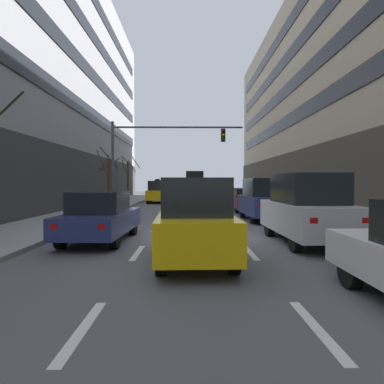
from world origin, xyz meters
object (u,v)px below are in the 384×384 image
taxi_driving_1 (158,192)px  car_driving_2 (101,217)px  traffic_signal_0 (154,148)px  pedestrian_1 (337,204)px  car_parked_1 (307,209)px  car_parked_3 (246,200)px  taxi_driving_3 (191,192)px  street_tree_2 (128,178)px  pedestrian_0 (268,195)px  car_parked_2 (263,200)px  taxi_driving_4 (195,220)px  car_driving_0 (162,190)px  street_tree_0 (109,179)px

taxi_driving_1 → car_driving_2: size_ratio=0.96×
traffic_signal_0 → pedestrian_1: size_ratio=5.56×
car_parked_1 → car_parked_3: (0.00, 11.82, -0.33)m
taxi_driving_1 → pedestrian_1: bearing=-62.3°
car_parked_3 → taxi_driving_3: bearing=100.3°
street_tree_2 → pedestrian_0: size_ratio=2.72×
car_parked_1 → taxi_driving_1: bearing=107.3°
car_parked_1 → car_parked_2: car_parked_1 is taller
car_parked_1 → pedestrian_0: car_parked_1 is taller
car_parked_3 → car_parked_2: bearing=-90.0°
car_parked_1 → car_parked_3: 11.83m
taxi_driving_4 → pedestrian_1: bearing=44.9°
car_driving_2 → car_parked_3: size_ratio=1.06×
car_driving_2 → pedestrian_1: bearing=20.0°
taxi_driving_3 → car_parked_2: 25.08m
taxi_driving_3 → traffic_signal_0: traffic_signal_0 is taller
pedestrian_0 → taxi_driving_3: bearing=106.4°
taxi_driving_3 → pedestrian_0: taxi_driving_3 is taller
street_tree_2 → traffic_signal_0: bearing=-72.1°
taxi_driving_1 → car_parked_2: taxi_driving_1 is taller
car_parked_2 → street_tree_2: (-9.82, 16.70, 1.26)m
car_parked_2 → taxi_driving_1: bearing=114.1°
taxi_driving_3 → car_parked_2: car_parked_2 is taller
taxi_driving_3 → car_parked_3: (3.56, -19.53, -0.03)m
car_driving_0 → pedestrian_1: car_driving_0 is taller
car_parked_2 → car_parked_1: bearing=-90.0°
taxi_driving_1 → car_parked_3: 11.94m
car_driving_0 → street_tree_2: bearing=-122.7°
car_driving_0 → car_parked_1: size_ratio=0.97×
car_parked_3 → pedestrian_0: size_ratio=2.62×
taxi_driving_4 → pedestrian_1: size_ratio=2.79×
car_parked_3 → street_tree_0: street_tree_0 is taller
street_tree_2 → car_driving_0: bearing=57.3°
car_driving_2 → street_tree_0: (-3.13, 14.80, 1.36)m
taxi_driving_3 → car_parked_2: size_ratio=0.98×
car_parked_2 → street_tree_2: street_tree_2 is taller
taxi_driving_3 → taxi_driving_4: (-0.11, -33.85, 0.22)m
car_parked_3 → traffic_signal_0: size_ratio=0.49×
car_driving_2 → street_tree_2: street_tree_2 is taller
pedestrian_1 → car_driving_0: bearing=111.4°
car_parked_2 → street_tree_0: 13.18m
car_driving_0 → taxi_driving_1: (0.05, -6.26, -0.04)m
taxi_driving_4 → car_parked_1: size_ratio=0.92×
taxi_driving_3 → car_parked_1: bearing=-83.5°
car_driving_0 → pedestrian_1: 25.92m
taxi_driving_4 → car_parked_1: 4.44m
taxi_driving_4 → traffic_signal_0: (-2.40, 14.14, 3.20)m
taxi_driving_3 → street_tree_2: bearing=-127.6°
taxi_driving_4 → traffic_signal_0: bearing=99.6°
taxi_driving_4 → pedestrian_0: (5.46, 15.72, 0.04)m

